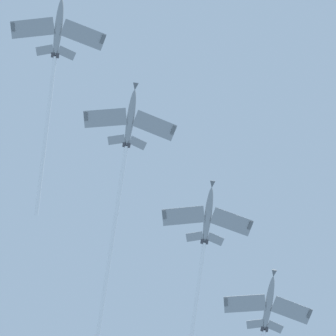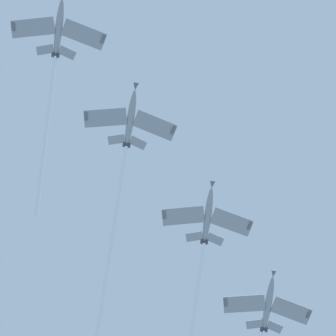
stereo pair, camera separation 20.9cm
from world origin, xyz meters
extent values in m
ellipsoid|color=gray|center=(16.11, -1.69, 147.71)|extent=(11.77, 4.53, 5.37)
ellipsoid|color=black|center=(14.40, -2.14, 148.99)|extent=(3.10, 1.71, 1.80)
cube|color=gray|center=(18.15, -6.63, 147.34)|extent=(7.35, 9.55, 1.42)
cube|color=#595E60|center=(19.51, -10.51, 147.35)|extent=(1.86, 1.45, 0.73)
cube|color=gray|center=(15.46, 3.62, 147.34)|extent=(3.57, 9.04, 1.42)
cube|color=#595E60|center=(14.73, 7.67, 147.35)|extent=(1.74, 0.72, 0.73)
cube|color=gray|center=(21.23, -2.70, 146.00)|extent=(3.42, 3.97, 0.76)
cube|color=gray|center=(20.07, 1.71, 146.00)|extent=(1.95, 3.69, 0.76)
cube|color=#595E60|center=(20.93, -0.42, 147.39)|extent=(3.15, 0.99, 3.45)
cylinder|color=#38383D|center=(21.46, -0.74, 145.64)|extent=(1.38, 1.08, 1.09)
cylinder|color=#38383D|center=(21.23, 0.13, 145.64)|extent=(1.38, 1.08, 1.09)
cylinder|color=white|center=(36.81, 3.76, 139.84)|extent=(31.06, 8.94, 12.27)
ellipsoid|color=gray|center=(35.90, -14.26, 142.73)|extent=(11.74, 4.82, 5.29)
cone|color=#595E60|center=(29.84, -16.02, 144.97)|extent=(2.17, 1.69, 1.67)
ellipsoid|color=black|center=(34.19, -14.75, 143.99)|extent=(3.10, 1.78, 1.78)
cube|color=gray|center=(38.07, -19.14, 142.37)|extent=(7.52, 9.52, 1.39)
cube|color=#595E60|center=(39.53, -22.99, 142.38)|extent=(1.85, 1.48, 0.72)
cube|color=gray|center=(35.11, -8.97, 142.37)|extent=(3.81, 9.13, 1.39)
cube|color=#595E60|center=(34.28, -4.94, 142.38)|extent=(1.76, 0.77, 0.72)
cube|color=gray|center=(41.06, -15.13, 141.05)|extent=(3.47, 3.96, 0.75)
cube|color=gray|center=(39.79, -10.75, 141.05)|extent=(1.86, 3.65, 0.75)
cube|color=#595E60|center=(40.69, -12.86, 142.44)|extent=(3.12, 1.07, 3.44)
cylinder|color=#38383D|center=(41.24, -13.17, 140.69)|extent=(1.39, 1.11, 1.09)
cylinder|color=#38383D|center=(40.99, -12.31, 140.69)|extent=(1.39, 1.11, 1.09)
cylinder|color=white|center=(60.26, -7.17, 133.62)|extent=(38.49, 12.04, 14.92)
ellipsoid|color=gray|center=(57.76, -28.32, 136.71)|extent=(11.78, 4.56, 5.30)
cone|color=#595E60|center=(51.65, -29.94, 138.95)|extent=(2.15, 1.65, 1.67)
ellipsoid|color=black|center=(56.04, -28.78, 137.97)|extent=(3.10, 1.72, 1.78)
cube|color=gray|center=(59.81, -33.26, 136.34)|extent=(7.37, 9.55, 1.39)
cube|color=#595E60|center=(61.18, -37.14, 136.36)|extent=(1.86, 1.45, 0.72)
cube|color=gray|center=(57.09, -23.01, 136.34)|extent=(3.60, 9.05, 1.39)
cube|color=#595E60|center=(56.35, -18.97, 136.36)|extent=(1.75, 0.73, 0.72)
cube|color=gray|center=(62.90, -29.31, 135.03)|extent=(3.42, 3.97, 0.75)
cube|color=gray|center=(61.73, -24.91, 135.03)|extent=(1.94, 3.69, 0.75)
cube|color=#595E60|center=(62.58, -27.04, 136.42)|extent=(3.14, 0.99, 3.44)
cylinder|color=#38383D|center=(63.12, -27.36, 134.67)|extent=(1.37, 1.08, 1.09)
cylinder|color=#38383D|center=(62.89, -26.49, 134.67)|extent=(1.37, 1.08, 1.09)
cylinder|color=white|center=(81.92, -21.90, 127.73)|extent=(38.00, 10.93, 14.64)
ellipsoid|color=gray|center=(78.11, -39.43, 131.19)|extent=(11.72, 4.87, 5.36)
cone|color=#595E60|center=(72.07, -41.21, 133.47)|extent=(2.17, 1.69, 1.67)
ellipsoid|color=black|center=(76.42, -39.93, 132.47)|extent=(3.10, 1.79, 1.80)
cube|color=gray|center=(80.31, -44.31, 130.83)|extent=(7.54, 9.51, 1.41)
cube|color=#595E60|center=(81.78, -48.15, 130.84)|extent=(1.85, 1.48, 0.72)
cube|color=gray|center=(77.30, -34.14, 130.83)|extent=(3.84, 9.14, 1.41)
cube|color=#595E60|center=(76.45, -30.12, 130.84)|extent=(1.76, 0.77, 0.72)
cube|color=gray|center=(83.27, -40.28, 129.49)|extent=(3.48, 3.96, 0.76)
cube|color=gray|center=(81.98, -35.91, 129.49)|extent=(1.84, 3.65, 0.76)
cube|color=#595E60|center=(82.90, -38.01, 130.88)|extent=(3.13, 1.08, 3.45)
cylinder|color=#38383D|center=(83.44, -38.32, 129.13)|extent=(1.39, 1.11, 1.09)
cylinder|color=#38383D|center=(83.18, -37.46, 129.13)|extent=(1.39, 1.11, 1.09)
camera|label=1|loc=(-13.53, -28.21, 1.52)|focal=75.66mm
camera|label=2|loc=(-13.55, -28.00, 1.52)|focal=75.66mm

